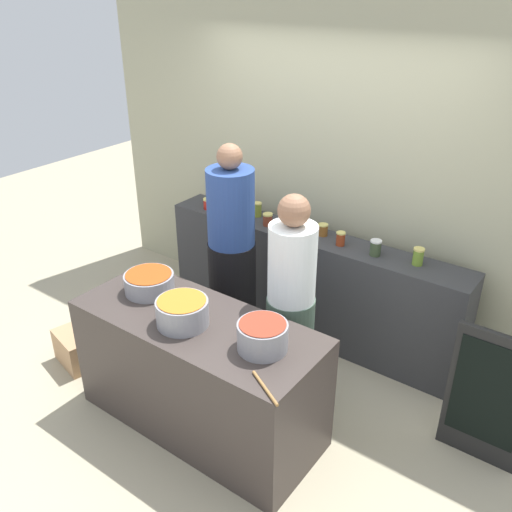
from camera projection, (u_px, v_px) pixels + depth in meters
name	position (u px, v px, depth m)	size (l,w,h in m)	color
ground	(229.00, 397.00, 4.11)	(12.00, 12.00, 0.00)	tan
storefront_wall	(335.00, 157.00, 4.47)	(4.80, 0.12, 3.00)	#AEAB8B
display_shelf	(308.00, 284.00, 4.69)	(2.70, 0.36, 0.93)	#343437
prep_table	(199.00, 373.00, 3.70)	(1.70, 0.70, 0.86)	#3B322F
preserve_jar_0	(208.00, 204.00, 4.95)	(0.08, 0.08, 0.10)	red
preserve_jar_1	(239.00, 206.00, 4.91)	(0.07, 0.07, 0.10)	#914D0A
preserve_jar_2	(258.00, 209.00, 4.79)	(0.07, 0.07, 0.13)	olive
preserve_jar_3	(268.00, 219.00, 4.62)	(0.08, 0.08, 0.11)	brown
preserve_jar_4	(323.00, 230.00, 4.45)	(0.08, 0.08, 0.10)	brown
preserve_jar_5	(341.00, 239.00, 4.28)	(0.07, 0.07, 0.11)	maroon
preserve_jar_6	(376.00, 248.00, 4.12)	(0.09, 0.09, 0.12)	#3A492E
preserve_jar_7	(418.00, 256.00, 3.99)	(0.08, 0.08, 0.13)	olive
cooking_pot_left	(149.00, 283.00, 3.79)	(0.35, 0.35, 0.14)	gray
cooking_pot_center	(182.00, 312.00, 3.43)	(0.33, 0.33, 0.17)	gray
cooking_pot_right	(262.00, 336.00, 3.20)	(0.30, 0.30, 0.18)	gray
wooden_spoon	(265.00, 388.00, 2.91)	(0.02, 0.02, 0.29)	#9E703D
cook_with_tongs	(232.00, 263.00, 4.32)	(0.38, 0.38, 1.76)	black
cook_in_cap	(290.00, 315.00, 3.76)	(0.34, 0.34, 1.63)	#405648
bread_crate	(81.00, 346.00, 4.45)	(0.38, 0.33, 0.28)	tan
chalkboard_sign	(487.00, 398.00, 3.40)	(0.50, 0.05, 0.96)	black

